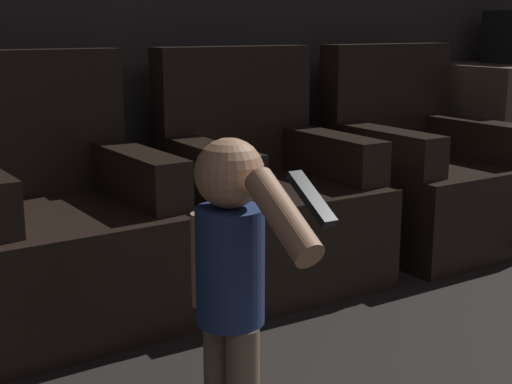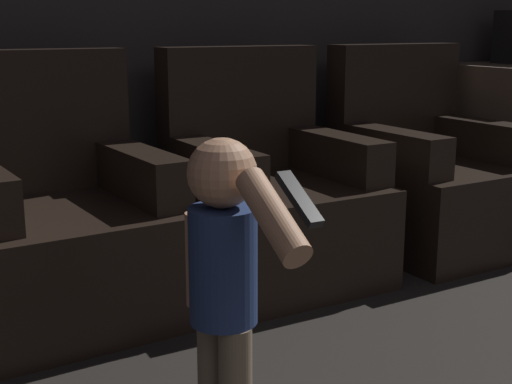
# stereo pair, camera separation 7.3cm
# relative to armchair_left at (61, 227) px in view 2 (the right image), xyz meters

# --- Properties ---
(armchair_left) EXTENTS (0.86, 0.92, 1.05)m
(armchair_left) POSITION_rel_armchair_left_xyz_m (0.00, 0.00, 0.00)
(armchair_left) COLOR black
(armchair_left) RESTS_ON ground_plane
(armchair_middle) EXTENTS (0.82, 0.89, 1.05)m
(armchair_middle) POSITION_rel_armchair_left_xyz_m (0.96, 0.00, 0.00)
(armchair_middle) COLOR black
(armchair_middle) RESTS_ON ground_plane
(armchair_right) EXTENTS (0.84, 0.90, 1.05)m
(armchair_right) POSITION_rel_armchair_left_xyz_m (1.92, 0.00, 0.00)
(armchair_right) COLOR black
(armchair_right) RESTS_ON ground_plane
(person_toddler) EXTENTS (0.19, 0.59, 0.86)m
(person_toddler) POSITION_rel_armchair_left_xyz_m (0.18, -1.15, 0.16)
(person_toddler) COLOR brown
(person_toddler) RESTS_ON ground_plane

